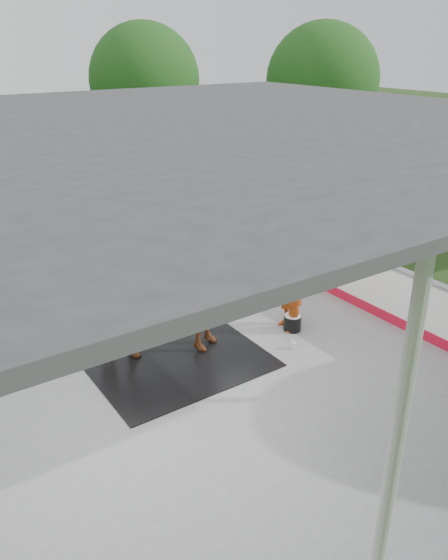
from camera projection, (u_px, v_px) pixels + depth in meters
ground at (159, 372)px, 9.19m from camera, size 100.00×100.00×0.00m
concrete_slab at (159, 371)px, 9.18m from camera, size 12.00×10.00×0.05m
pavilion_structure at (146, 132)px, 7.59m from camera, size 12.60×10.60×4.05m
dasher_board at (354, 279)px, 11.32m from camera, size 0.16×8.00×1.15m
tree_belt at (137, 134)px, 8.50m from camera, size 28.00×28.00×5.80m
rubber_mat at (173, 356)px, 9.56m from camera, size 2.91×2.73×0.02m
horse at (170, 300)px, 9.12m from camera, size 2.81×2.02×2.16m
handler at (290, 283)px, 10.12m from camera, size 0.54×0.75×1.90m
wash_bucket at (292, 322)px, 10.38m from camera, size 0.34×0.34×0.31m
soap_bottle_a at (286, 308)px, 10.93m from camera, size 0.13×0.13×0.32m
soap_bottle_b at (293, 344)px, 9.78m from camera, size 0.12×0.12×0.19m
hose_coil at (255, 296)px, 11.78m from camera, size 1.85×1.18×0.02m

